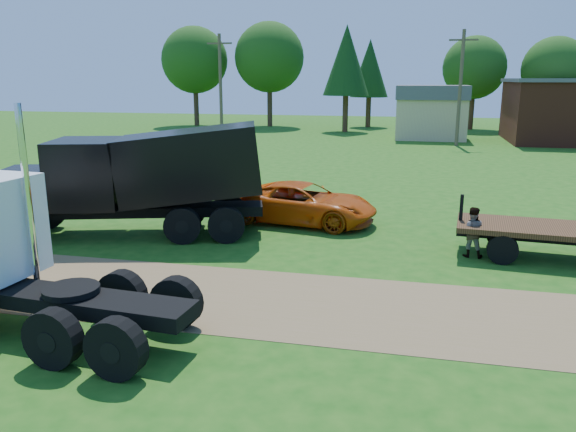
# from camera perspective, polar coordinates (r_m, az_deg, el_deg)

# --- Properties ---
(ground) EXTENTS (140.00, 140.00, 0.00)m
(ground) POSITION_cam_1_polar(r_m,az_deg,el_deg) (13.77, 0.00, -8.81)
(ground) COLOR #1A5111
(ground) RESTS_ON ground
(dirt_track) EXTENTS (120.00, 4.20, 0.01)m
(dirt_track) POSITION_cam_1_polar(r_m,az_deg,el_deg) (13.77, 0.00, -8.78)
(dirt_track) COLOR brown
(dirt_track) RESTS_ON ground
(black_dump_truck) EXTENTS (8.99, 4.96, 3.82)m
(black_dump_truck) POSITION_cam_1_polar(r_m,az_deg,el_deg) (19.71, -14.46, 4.05)
(black_dump_truck) COLOR black
(black_dump_truck) RESTS_ON ground
(orange_pickup) EXTENTS (5.76, 3.32, 1.51)m
(orange_pickup) POSITION_cam_1_polar(r_m,az_deg,el_deg) (20.99, 1.59, 1.31)
(orange_pickup) COLOR #CD4E09
(orange_pickup) RESTS_ON ground
(spectator_b) EXTENTS (0.78, 0.62, 1.55)m
(spectator_b) POSITION_cam_1_polar(r_m,az_deg,el_deg) (17.86, 18.14, -1.56)
(spectator_b) COLOR #999999
(spectator_b) RESTS_ON ground
(tan_shed) EXTENTS (6.20, 5.40, 4.70)m
(tan_shed) POSITION_cam_1_polar(r_m,az_deg,el_deg) (52.48, 14.35, 10.25)
(tan_shed) COLOR tan
(tan_shed) RESTS_ON ground
(utility_poles) EXTENTS (42.20, 0.28, 9.00)m
(utility_poles) POSITION_cam_1_polar(r_m,az_deg,el_deg) (47.50, 17.11, 12.52)
(utility_poles) COLOR brown
(utility_poles) RESTS_ON ground
(tree_row) EXTENTS (56.91, 11.20, 11.41)m
(tree_row) POSITION_cam_1_polar(r_m,az_deg,el_deg) (61.68, 9.12, 15.09)
(tree_row) COLOR #342215
(tree_row) RESTS_ON ground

